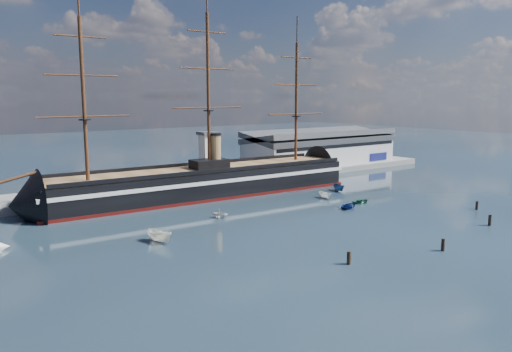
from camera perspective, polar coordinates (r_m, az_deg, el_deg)
ground at (r=127.68m, az=1.05°, el=-3.42°), size 600.00×600.00×0.00m
quay at (r=162.23m, az=-3.95°, el=-0.75°), size 180.00×18.00×2.00m
warehouse at (r=193.98m, az=7.39°, el=3.20°), size 63.00×21.00×11.60m
quay_tower at (r=154.64m, az=-5.57°, el=2.40°), size 5.00×5.00×15.00m
warship at (r=138.83m, az=-6.63°, el=-0.77°), size 113.20×19.96×53.94m
motorboat_a at (r=98.14m, az=-10.92°, el=-7.45°), size 7.90×4.43×2.99m
motorboat_b at (r=127.17m, az=10.58°, el=-3.63°), size 2.66×4.05×1.76m
motorboat_c at (r=137.95m, az=7.91°, el=-2.56°), size 5.84×2.83×2.24m
motorboat_d at (r=115.58m, az=-4.11°, el=-4.78°), size 6.63×5.79×2.28m
motorboat_e at (r=133.57m, az=11.93°, el=-3.06°), size 1.42×3.24×1.49m
motorboat_f at (r=149.28m, az=9.45°, el=-1.71°), size 6.83×4.08×2.57m
piling_near_left at (r=85.74m, az=10.53°, el=-9.90°), size 0.64×0.64×2.92m
piling_near_mid at (r=97.30m, az=20.55°, el=-8.03°), size 0.64×0.64×3.01m
piling_near_right at (r=119.65m, az=25.12°, el=-5.16°), size 0.64×0.64×3.14m
piling_far_right at (r=134.89m, az=23.89°, el=-3.54°), size 0.64×0.64×2.84m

